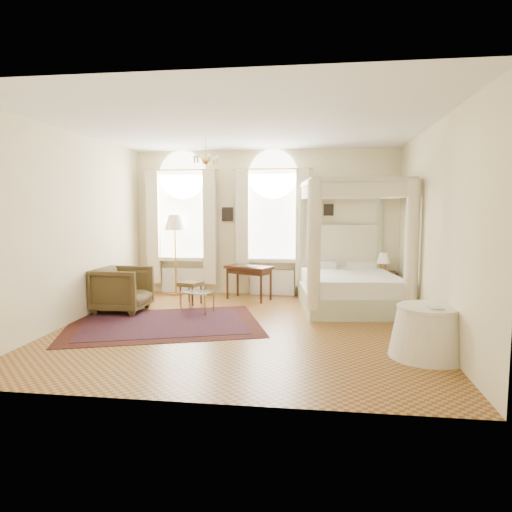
{
  "coord_description": "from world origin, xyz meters",
  "views": [
    {
      "loc": [
        1.23,
        -7.37,
        1.99
      ],
      "look_at": [
        0.17,
        0.4,
        1.16
      ],
      "focal_mm": 32.0,
      "sensor_mm": 36.0,
      "label": 1
    }
  ],
  "objects_px": {
    "writing_desk": "(249,271)",
    "floor_lamp": "(175,226)",
    "canopy_bed": "(350,280)",
    "stool": "(191,286)",
    "coffee_table": "(197,294)",
    "armchair": "(123,289)",
    "side_table": "(428,332)",
    "nightstand": "(386,286)"
  },
  "relations": [
    {
      "from": "writing_desk",
      "to": "floor_lamp",
      "type": "distance_m",
      "value": 2.03
    },
    {
      "from": "canopy_bed",
      "to": "stool",
      "type": "height_order",
      "value": "canopy_bed"
    },
    {
      "from": "canopy_bed",
      "to": "writing_desk",
      "type": "distance_m",
      "value": 2.19
    },
    {
      "from": "canopy_bed",
      "to": "stool",
      "type": "relative_size",
      "value": 4.94
    },
    {
      "from": "coffee_table",
      "to": "canopy_bed",
      "type": "bearing_deg",
      "value": 15.23
    },
    {
      "from": "armchair",
      "to": "coffee_table",
      "type": "xyz_separation_m",
      "value": [
        1.45,
        0.11,
        -0.07
      ]
    },
    {
      "from": "writing_desk",
      "to": "armchair",
      "type": "bearing_deg",
      "value": -146.83
    },
    {
      "from": "writing_desk",
      "to": "side_table",
      "type": "bearing_deg",
      "value": -49.69
    },
    {
      "from": "writing_desk",
      "to": "nightstand",
      "type": "bearing_deg",
      "value": 7.37
    },
    {
      "from": "canopy_bed",
      "to": "armchair",
      "type": "height_order",
      "value": "canopy_bed"
    },
    {
      "from": "nightstand",
      "to": "side_table",
      "type": "bearing_deg",
      "value": -90.0
    },
    {
      "from": "coffee_table",
      "to": "stool",
      "type": "bearing_deg",
      "value": 114.4
    },
    {
      "from": "coffee_table",
      "to": "side_table",
      "type": "distance_m",
      "value": 4.31
    },
    {
      "from": "canopy_bed",
      "to": "side_table",
      "type": "xyz_separation_m",
      "value": [
        0.84,
        -2.92,
        -0.23
      ]
    },
    {
      "from": "nightstand",
      "to": "floor_lamp",
      "type": "bearing_deg",
      "value": -180.0
    },
    {
      "from": "writing_desk",
      "to": "stool",
      "type": "xyz_separation_m",
      "value": [
        -1.13,
        -0.61,
        -0.25
      ]
    },
    {
      "from": "side_table",
      "to": "nightstand",
      "type": "bearing_deg",
      "value": 90.0
    },
    {
      "from": "floor_lamp",
      "to": "writing_desk",
      "type": "bearing_deg",
      "value": -12.21
    },
    {
      "from": "nightstand",
      "to": "floor_lamp",
      "type": "distance_m",
      "value": 4.88
    },
    {
      "from": "floor_lamp",
      "to": "side_table",
      "type": "bearing_deg",
      "value": -39.31
    },
    {
      "from": "coffee_table",
      "to": "floor_lamp",
      "type": "relative_size",
      "value": 0.37
    },
    {
      "from": "side_table",
      "to": "floor_lamp",
      "type": "bearing_deg",
      "value": 140.69
    },
    {
      "from": "armchair",
      "to": "coffee_table",
      "type": "height_order",
      "value": "armchair"
    },
    {
      "from": "canopy_bed",
      "to": "nightstand",
      "type": "bearing_deg",
      "value": 48.48
    },
    {
      "from": "canopy_bed",
      "to": "armchair",
      "type": "bearing_deg",
      "value": -168.36
    },
    {
      "from": "armchair",
      "to": "floor_lamp",
      "type": "distance_m",
      "value": 2.22
    },
    {
      "from": "stool",
      "to": "canopy_bed",
      "type": "bearing_deg",
      "value": 0.79
    },
    {
      "from": "canopy_bed",
      "to": "floor_lamp",
      "type": "bearing_deg",
      "value": 166.27
    },
    {
      "from": "side_table",
      "to": "writing_desk",
      "type": "bearing_deg",
      "value": 130.31
    },
    {
      "from": "writing_desk",
      "to": "coffee_table",
      "type": "distance_m",
      "value": 1.59
    },
    {
      "from": "stool",
      "to": "coffee_table",
      "type": "bearing_deg",
      "value": -65.6
    },
    {
      "from": "writing_desk",
      "to": "side_table",
      "type": "distance_m",
      "value": 4.57
    },
    {
      "from": "nightstand",
      "to": "armchair",
      "type": "height_order",
      "value": "armchair"
    },
    {
      "from": "stool",
      "to": "side_table",
      "type": "relative_size",
      "value": 0.51
    },
    {
      "from": "nightstand",
      "to": "floor_lamp",
      "type": "height_order",
      "value": "floor_lamp"
    },
    {
      "from": "nightstand",
      "to": "floor_lamp",
      "type": "xyz_separation_m",
      "value": [
        -4.72,
        -0.0,
        1.26
      ]
    },
    {
      "from": "nightstand",
      "to": "coffee_table",
      "type": "relative_size",
      "value": 0.9
    },
    {
      "from": "nightstand",
      "to": "writing_desk",
      "type": "xyz_separation_m",
      "value": [
        -2.95,
        -0.38,
        0.33
      ]
    },
    {
      "from": "coffee_table",
      "to": "side_table",
      "type": "relative_size",
      "value": 0.67
    },
    {
      "from": "canopy_bed",
      "to": "coffee_table",
      "type": "distance_m",
      "value": 3.02
    },
    {
      "from": "armchair",
      "to": "side_table",
      "type": "distance_m",
      "value": 5.57
    },
    {
      "from": "nightstand",
      "to": "coffee_table",
      "type": "xyz_separation_m",
      "value": [
        -3.74,
        -1.74,
        0.06
      ]
    }
  ]
}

